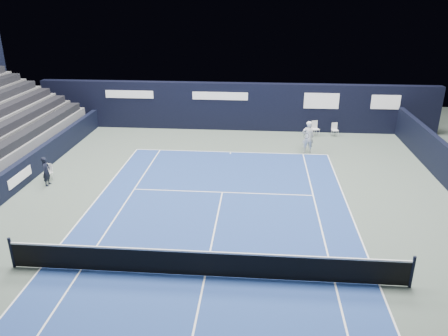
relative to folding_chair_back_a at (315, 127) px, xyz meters
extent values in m
plane|color=#4A584E|center=(-5.14, -13.49, -0.55)|extent=(48.00, 48.00, 0.00)
cube|color=navy|center=(-5.14, -15.49, -0.54)|extent=(10.97, 23.77, 0.01)
cube|color=silver|center=(0.03, -0.08, -0.10)|extent=(0.55, 0.54, 0.04)
cube|color=silver|center=(-0.04, 0.10, 0.16)|extent=(0.41, 0.19, 0.51)
cylinder|color=silver|center=(0.14, 0.15, -0.33)|extent=(0.02, 0.02, 0.45)
cylinder|color=silver|center=(-0.20, 0.01, -0.33)|extent=(0.02, 0.02, 0.45)
cylinder|color=silver|center=(0.27, -0.17, -0.33)|extent=(0.02, 0.02, 0.45)
cylinder|color=silver|center=(-0.07, -0.31, -0.33)|extent=(0.02, 0.02, 0.45)
cube|color=silver|center=(1.26, -0.05, -0.15)|extent=(0.44, 0.43, 0.04)
cube|color=silver|center=(1.23, 0.12, 0.08)|extent=(0.38, 0.10, 0.45)
cylinder|color=silver|center=(1.39, 0.13, -0.35)|extent=(0.02, 0.02, 0.40)
cylinder|color=silver|center=(1.07, 0.07, -0.35)|extent=(0.02, 0.02, 0.40)
cylinder|color=silver|center=(1.45, -0.17, -0.35)|extent=(0.02, 0.02, 0.40)
cylinder|color=silver|center=(1.13, -0.23, -0.35)|extent=(0.02, 0.02, 0.40)
cube|color=white|center=(-13.70, -8.38, -0.17)|extent=(0.45, 0.44, 0.03)
cube|color=white|center=(-13.65, -8.23, 0.05)|extent=(0.35, 0.14, 0.43)
cylinder|color=white|center=(-13.51, -8.29, -0.36)|extent=(0.02, 0.02, 0.38)
cylinder|color=white|center=(-13.80, -8.19, -0.36)|extent=(0.02, 0.02, 0.38)
cylinder|color=white|center=(-13.61, -8.57, -0.36)|extent=(0.02, 0.02, 0.38)
cylinder|color=white|center=(-13.90, -8.47, -0.36)|extent=(0.02, 0.02, 0.38)
imported|color=black|center=(-13.46, -8.94, 0.15)|extent=(0.34, 0.51, 1.40)
cube|color=white|center=(-5.14, -3.61, -0.54)|extent=(10.97, 0.06, 0.00)
cube|color=white|center=(0.35, -15.49, -0.54)|extent=(0.06, 23.77, 0.00)
cube|color=white|center=(-10.62, -15.49, -0.54)|extent=(0.06, 23.77, 0.00)
cube|color=white|center=(-1.02, -15.49, -0.54)|extent=(0.06, 23.77, 0.00)
cube|color=white|center=(-9.25, -15.49, -0.54)|extent=(0.06, 23.77, 0.00)
cube|color=white|center=(-5.14, -9.09, -0.54)|extent=(8.23, 0.06, 0.00)
cube|color=white|center=(-5.14, -15.49, -0.54)|extent=(0.06, 12.80, 0.00)
cube|color=white|center=(-5.14, -3.76, -0.54)|extent=(0.06, 0.30, 0.00)
cylinder|color=black|center=(1.26, -15.49, 0.00)|extent=(0.10, 0.10, 1.10)
cylinder|color=black|center=(-11.54, -15.49, 0.00)|extent=(0.10, 0.10, 1.10)
cube|color=black|center=(-5.14, -15.49, -0.09)|extent=(12.80, 0.03, 0.86)
cube|color=white|center=(-5.14, -15.49, 0.36)|extent=(12.80, 0.05, 0.06)
cube|color=black|center=(-5.14, 1.01, 1.00)|extent=(26.00, 0.60, 3.10)
cube|color=silver|center=(-12.14, 0.69, 1.75)|extent=(3.20, 0.02, 0.50)
cube|color=silver|center=(-6.14, 0.69, 1.75)|extent=(3.60, 0.02, 0.50)
cube|color=silver|center=(0.36, 0.69, 1.55)|extent=(2.20, 0.02, 1.00)
cube|color=silver|center=(4.36, 0.69, 1.55)|extent=(1.80, 0.02, 0.90)
cube|color=black|center=(-14.64, -9.49, 0.05)|extent=(0.30, 22.00, 1.20)
cube|color=silver|center=(-14.47, -9.49, 0.05)|extent=(0.02, 2.00, 0.45)
cube|color=#525255|center=(-15.24, -8.49, 0.28)|extent=(0.90, 16.00, 1.65)
cube|color=black|center=(-15.24, -8.49, 1.30)|extent=(0.63, 15.20, 0.40)
imported|color=silver|center=(-0.78, -3.26, 0.38)|extent=(0.73, 0.53, 1.85)
cylinder|color=black|center=(-0.93, -3.56, 0.50)|extent=(0.03, 0.29, 0.13)
torus|color=black|center=(-0.93, -3.81, 0.60)|extent=(0.30, 0.13, 0.29)
camera|label=1|loc=(-3.55, -27.14, 7.91)|focal=35.00mm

